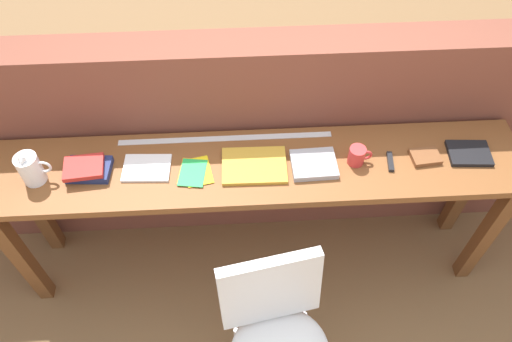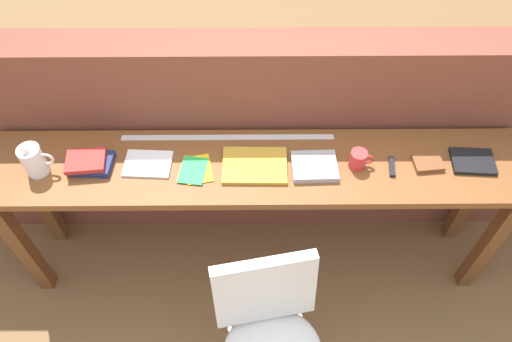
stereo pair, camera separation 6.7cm
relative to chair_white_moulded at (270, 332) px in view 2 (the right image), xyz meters
The scene contains 15 objects.
ground_plane 0.63m from the chair_white_moulded, 99.13° to the left, with size 40.00×40.00×0.00m, color brown.
brick_wall_back 1.00m from the chair_white_moulded, 93.23° to the left, with size 6.00×0.20×1.31m, color brown.
sideboard 0.68m from the chair_white_moulded, 94.92° to the left, with size 2.50×0.44×0.88m.
chair_white_moulded is the anchor object (origin of this frame).
pitcher_white 1.28m from the chair_white_moulded, 149.20° to the left, with size 0.14×0.10×0.18m.
book_stack_leftmost 1.11m from the chair_white_moulded, 141.53° to the left, with size 0.21×0.16×0.06m.
magazine_cycling 0.93m from the chair_white_moulded, 130.14° to the left, with size 0.21×0.16×0.01m, color white.
pamphlet_pile_colourful 0.79m from the chair_white_moulded, 118.31° to the left, with size 0.17×0.19×0.01m.
book_open_centre 0.74m from the chair_white_moulded, 95.52° to the left, with size 0.29×0.21×0.02m, color gold.
book_grey_hardcover 0.76m from the chair_white_moulded, 71.47° to the left, with size 0.20×0.17×0.03m, color #9E9EA3.
mug 0.86m from the chair_white_moulded, 57.55° to the left, with size 0.11×0.08×0.09m.
multitool_folded 0.92m from the chair_white_moulded, 48.04° to the left, with size 0.02×0.11×0.02m, color black.
leather_journal_brown 1.04m from the chair_white_moulded, 41.43° to the left, with size 0.13×0.10×0.02m, color brown.
book_repair_rightmost 1.20m from the chair_white_moulded, 34.84° to the left, with size 0.19×0.15×0.02m, color black.
ruler_metal_back_edge 0.91m from the chair_white_moulded, 103.10° to the left, with size 1.02×0.03×0.00m, color silver.
Camera 2 is at (-0.01, -1.13, 2.66)m, focal length 35.00 mm.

